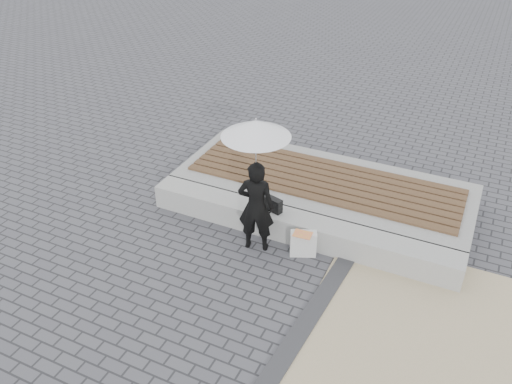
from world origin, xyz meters
TOP-DOWN VIEW (x-y plane):
  - ground at (0.00, 0.00)m, footprint 80.00×80.00m
  - edging_band at (0.75, -0.50)m, footprint 0.61×5.20m
  - seating_ledge at (0.00, 1.60)m, footprint 5.00×0.45m
  - timber_platform at (0.00, 2.80)m, footprint 5.00×2.00m
  - timber_decking at (0.00, 2.80)m, footprint 4.60×1.40m
  - woman at (-0.49, 1.12)m, footprint 0.62×0.48m
  - parasol at (-0.49, 1.12)m, footprint 0.96×0.96m
  - handbag at (-0.43, 1.60)m, footprint 0.35×0.20m
  - canvas_tote at (0.23, 1.25)m, footprint 0.42×0.30m
  - magazine at (0.23, 1.20)m, footprint 0.28×0.22m

SIDE VIEW (x-z plane):
  - ground at x=0.00m, z-range 0.00..0.00m
  - edging_band at x=0.75m, z-range 0.00..0.04m
  - seating_ledge at x=0.00m, z-range 0.00..0.40m
  - timber_platform at x=0.00m, z-range 0.00..0.40m
  - canvas_tote at x=0.23m, z-range 0.00..0.41m
  - magazine at x=0.23m, z-range 0.41..0.42m
  - timber_decking at x=0.00m, z-range 0.40..0.44m
  - handbag at x=-0.43m, z-range 0.40..0.63m
  - woman at x=-0.49m, z-range 0.00..1.49m
  - parasol at x=-0.49m, z-range 1.40..2.63m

